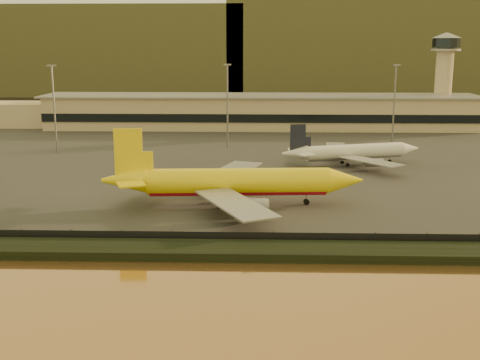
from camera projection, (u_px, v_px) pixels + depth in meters
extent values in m
plane|color=black|center=(260.00, 223.00, 107.63)|extent=(900.00, 900.00, 0.00)
cube|color=black|center=(260.00, 251.00, 90.90)|extent=(320.00, 7.00, 1.40)
cube|color=#2D2D2D|center=(260.00, 140.00, 200.24)|extent=(320.00, 220.00, 0.20)
cube|color=black|center=(260.00, 239.00, 94.66)|extent=(300.00, 0.05, 2.20)
cube|color=tan|center=(260.00, 112.00, 228.16)|extent=(160.00, 22.00, 12.00)
cube|color=black|center=(260.00, 118.00, 217.46)|extent=(160.00, 0.60, 3.00)
cube|color=gray|center=(260.00, 96.00, 226.78)|extent=(164.00, 24.00, 0.60)
cube|color=tan|center=(18.00, 114.00, 235.34)|extent=(50.00, 18.00, 9.00)
cylinder|color=tan|center=(443.00, 88.00, 229.86)|extent=(6.40, 6.40, 30.00)
cylinder|color=black|center=(446.00, 43.00, 226.19)|extent=(10.40, 10.40, 3.50)
cone|color=gray|center=(447.00, 35.00, 225.58)|extent=(11.20, 11.20, 2.00)
cylinder|color=gray|center=(446.00, 50.00, 226.75)|extent=(11.20, 11.20, 0.80)
cylinder|color=slate|center=(54.00, 110.00, 174.96)|extent=(0.50, 0.50, 25.00)
cube|color=slate|center=(51.00, 66.00, 172.18)|extent=(2.20, 2.20, 0.40)
cylinder|color=slate|center=(227.00, 107.00, 183.16)|extent=(0.50, 0.50, 25.00)
cube|color=slate|center=(227.00, 65.00, 180.38)|extent=(2.20, 2.20, 0.40)
cylinder|color=slate|center=(394.00, 108.00, 179.66)|extent=(0.50, 0.50, 25.00)
cube|color=slate|center=(396.00, 65.00, 176.87)|extent=(2.20, 2.20, 0.40)
cube|color=brown|center=(68.00, 50.00, 437.49)|extent=(260.00, 160.00, 55.00)
cube|color=brown|center=(386.00, 40.00, 428.70)|extent=(220.00, 160.00, 70.00)
cylinder|color=yellow|center=(238.00, 181.00, 117.81)|extent=(35.75, 7.49, 5.13)
cylinder|color=red|center=(238.00, 186.00, 118.01)|extent=(34.69, 6.30, 4.00)
cone|color=yellow|center=(345.00, 180.00, 118.54)|extent=(7.23, 5.58, 5.13)
cone|color=yellow|center=(124.00, 180.00, 116.97)|extent=(9.19, 5.71, 5.13)
cube|color=yellow|center=(128.00, 152.00, 115.77)|extent=(5.44, 0.77, 8.97)
cube|color=yellow|center=(138.00, 173.00, 121.95)|extent=(5.97, 5.93, 0.31)
cube|color=yellow|center=(131.00, 184.00, 111.96)|extent=(6.39, 6.35, 0.31)
cube|color=gray|center=(232.00, 171.00, 131.29)|extent=(13.47, 23.22, 0.31)
cylinder|color=gray|center=(244.00, 181.00, 128.44)|extent=(6.09, 3.21, 2.82)
cube|color=gray|center=(235.00, 204.00, 104.67)|extent=(15.88, 22.97, 0.31)
cylinder|color=gray|center=(248.00, 206.00, 108.30)|extent=(6.09, 3.21, 2.82)
cylinder|color=black|center=(306.00, 202.00, 119.22)|extent=(1.19, 0.97, 1.13)
cylinder|color=slate|center=(306.00, 199.00, 119.09)|extent=(0.20, 0.20, 2.31)
cylinder|color=black|center=(220.00, 206.00, 116.38)|extent=(1.19, 0.97, 1.13)
cylinder|color=slate|center=(220.00, 203.00, 116.25)|extent=(0.20, 0.20, 2.31)
cylinder|color=black|center=(219.00, 200.00, 120.88)|extent=(1.19, 0.97, 1.13)
cylinder|color=slate|center=(219.00, 197.00, 120.75)|extent=(0.20, 0.20, 2.31)
cylinder|color=white|center=(355.00, 151.00, 158.53)|extent=(27.01, 11.54, 3.76)
cylinder|color=gray|center=(355.00, 154.00, 158.68)|extent=(26.04, 10.53, 2.94)
cone|color=white|center=(410.00, 149.00, 162.68)|extent=(6.14, 5.14, 3.76)
cone|color=white|center=(295.00, 153.00, 154.13)|extent=(7.58, 5.58, 3.76)
cube|color=black|center=(298.00, 137.00, 153.42)|extent=(4.05, 1.50, 6.59)
cube|color=white|center=(295.00, 149.00, 158.00)|extent=(3.82, 3.64, 0.23)
cube|color=white|center=(306.00, 154.00, 150.91)|extent=(5.13, 5.09, 0.23)
cube|color=gray|center=(336.00, 148.00, 168.23)|extent=(6.71, 17.32, 0.23)
cylinder|color=gray|center=(346.00, 152.00, 166.55)|extent=(4.92, 3.30, 2.07)
cube|color=gray|center=(371.00, 161.00, 148.74)|extent=(14.76, 16.47, 0.23)
cylinder|color=gray|center=(373.00, 163.00, 151.84)|extent=(4.92, 3.30, 2.07)
cylinder|color=black|center=(390.00, 161.00, 161.88)|extent=(0.98, 0.87, 0.83)
cylinder|color=slate|center=(390.00, 159.00, 161.78)|extent=(0.20, 0.20, 1.69)
cylinder|color=black|center=(348.00, 165.00, 156.91)|extent=(0.98, 0.87, 0.83)
cylinder|color=slate|center=(348.00, 163.00, 156.82)|extent=(0.20, 0.20, 1.69)
cylinder|color=black|center=(342.00, 162.00, 160.10)|extent=(0.98, 0.87, 0.83)
cylinder|color=slate|center=(342.00, 161.00, 160.00)|extent=(0.20, 0.20, 1.69)
cube|color=yellow|center=(273.00, 178.00, 139.05)|extent=(4.38, 2.18, 1.92)
cube|color=white|center=(230.00, 175.00, 141.66)|extent=(4.30, 2.04, 1.91)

